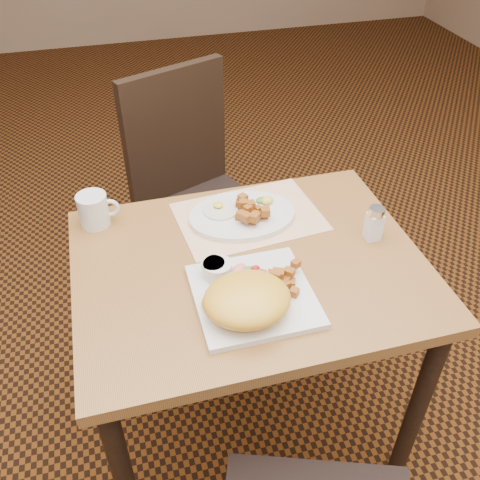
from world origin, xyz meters
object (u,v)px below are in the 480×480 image
(plate_oval, at_px, (242,216))
(chair_far, at_px, (195,188))
(table, at_px, (249,293))
(coffee_mug, at_px, (94,210))
(plate_square, at_px, (253,296))
(salt_shaker, at_px, (374,223))

(plate_oval, bearing_deg, chair_far, 95.35)
(chair_far, height_order, plate_oval, chair_far)
(table, distance_m, coffee_mug, 0.49)
(chair_far, relative_size, plate_square, 3.46)
(table, xyz_separation_m, chair_far, (-0.02, 0.69, -0.10))
(table, distance_m, plate_oval, 0.23)
(table, relative_size, plate_oval, 2.96)
(plate_oval, relative_size, salt_shaker, 3.05)
(chair_far, bearing_deg, plate_square, 67.23)
(table, distance_m, salt_shaker, 0.38)
(plate_square, bearing_deg, table, 77.84)
(salt_shaker, distance_m, coffee_mug, 0.77)
(chair_far, distance_m, coffee_mug, 0.61)
(salt_shaker, height_order, coffee_mug, salt_shaker)
(chair_far, xyz_separation_m, salt_shaker, (0.37, -0.68, 0.26))
(chair_far, xyz_separation_m, plate_square, (-0.01, -0.82, 0.22))
(coffee_mug, bearing_deg, plate_oval, -11.92)
(plate_square, distance_m, coffee_mug, 0.53)
(plate_square, xyz_separation_m, salt_shaker, (0.38, 0.14, 0.04))
(table, bearing_deg, chair_far, 91.32)
(table, height_order, chair_far, chair_far)
(plate_oval, xyz_separation_m, salt_shaker, (0.32, -0.18, 0.04))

